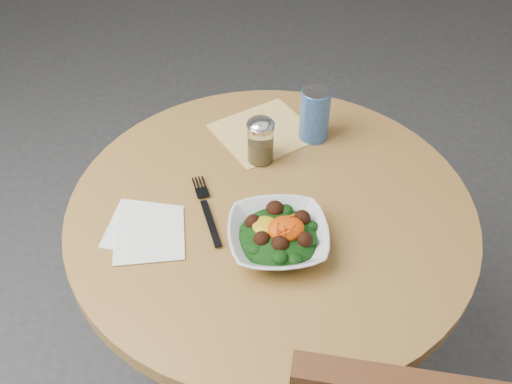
% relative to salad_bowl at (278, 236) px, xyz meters
% --- Properties ---
extents(ground, '(6.00, 6.00, 0.00)m').
position_rel_salad_bowl_xyz_m(ground, '(0.01, 0.12, -0.78)').
color(ground, '#323235').
rests_on(ground, ground).
extents(table, '(0.90, 0.90, 0.75)m').
position_rel_salad_bowl_xyz_m(table, '(0.01, 0.12, -0.23)').
color(table, black).
rests_on(table, ground).
extents(cloth_napkin, '(0.28, 0.27, 0.00)m').
position_rel_salad_bowl_xyz_m(cloth_napkin, '(0.05, 0.37, -0.03)').
color(cloth_napkin, '#FBA50D').
rests_on(cloth_napkin, table).
extents(paper_napkins, '(0.19, 0.20, 0.00)m').
position_rel_salad_bowl_xyz_m(paper_napkins, '(-0.26, 0.09, -0.03)').
color(paper_napkins, white).
rests_on(paper_napkins, table).
extents(salad_bowl, '(0.23, 0.23, 0.08)m').
position_rel_salad_bowl_xyz_m(salad_bowl, '(0.00, 0.00, 0.00)').
color(salad_bowl, silver).
rests_on(salad_bowl, table).
extents(fork, '(0.04, 0.22, 0.00)m').
position_rel_salad_bowl_xyz_m(fork, '(-0.13, 0.13, -0.02)').
color(fork, black).
rests_on(fork, table).
extents(spice_shaker, '(0.07, 0.07, 0.12)m').
position_rel_salad_bowl_xyz_m(spice_shaker, '(0.02, 0.27, 0.03)').
color(spice_shaker, silver).
rests_on(spice_shaker, table).
extents(beverage_can, '(0.07, 0.07, 0.14)m').
position_rel_salad_bowl_xyz_m(beverage_can, '(0.17, 0.33, 0.04)').
color(beverage_can, navy).
rests_on(beverage_can, table).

